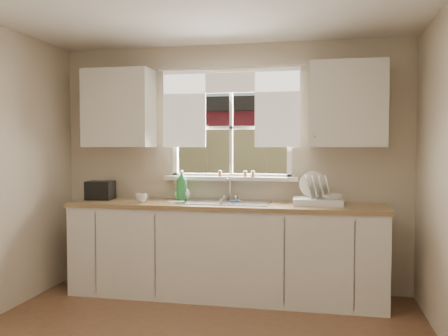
% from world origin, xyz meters
% --- Properties ---
extents(room_walls, '(3.62, 4.02, 2.50)m').
position_xyz_m(room_walls, '(0.00, -0.07, 1.24)').
color(room_walls, beige).
rests_on(room_walls, ground).
extents(window, '(1.38, 0.16, 1.06)m').
position_xyz_m(window, '(0.00, 2.00, 1.49)').
color(window, white).
rests_on(window, room_walls).
extents(curtains, '(1.50, 0.03, 0.81)m').
position_xyz_m(curtains, '(0.00, 1.95, 1.93)').
color(curtains, white).
rests_on(curtains, room_walls).
extents(base_cabinets, '(3.00, 0.62, 0.87)m').
position_xyz_m(base_cabinets, '(0.00, 1.68, 0.43)').
color(base_cabinets, silver).
rests_on(base_cabinets, ground).
extents(countertop, '(3.04, 0.65, 0.04)m').
position_xyz_m(countertop, '(0.00, 1.68, 0.89)').
color(countertop, olive).
rests_on(countertop, base_cabinets).
extents(upper_cabinet_left, '(0.70, 0.33, 0.80)m').
position_xyz_m(upper_cabinet_left, '(-1.15, 1.82, 1.85)').
color(upper_cabinet_left, silver).
rests_on(upper_cabinet_left, room_walls).
extents(upper_cabinet_right, '(0.70, 0.33, 0.80)m').
position_xyz_m(upper_cabinet_right, '(1.15, 1.82, 1.85)').
color(upper_cabinet_right, silver).
rests_on(upper_cabinet_right, room_walls).
extents(wall_outlet, '(0.08, 0.01, 0.12)m').
position_xyz_m(wall_outlet, '(0.88, 1.99, 1.08)').
color(wall_outlet, beige).
rests_on(wall_outlet, room_walls).
extents(sill_jars, '(0.38, 0.04, 0.06)m').
position_xyz_m(sill_jars, '(0.10, 1.94, 1.18)').
color(sill_jars, brown).
rests_on(sill_jars, window).
extents(backyard, '(20.00, 10.00, 6.13)m').
position_xyz_m(backyard, '(0.58, 8.42, 3.46)').
color(backyard, '#335421').
rests_on(backyard, ground).
extents(sink, '(0.88, 0.52, 0.40)m').
position_xyz_m(sink, '(0.00, 1.71, 0.84)').
color(sink, '#B7B7BC').
rests_on(sink, countertop).
extents(dish_rack, '(0.46, 0.36, 0.31)m').
position_xyz_m(dish_rack, '(0.88, 1.74, 0.98)').
color(dish_rack, white).
rests_on(dish_rack, countertop).
extents(bowl, '(0.25, 0.25, 0.05)m').
position_xyz_m(bowl, '(1.01, 1.69, 0.99)').
color(bowl, white).
rests_on(bowl, dish_rack).
extents(soap_bottle_a, '(0.14, 0.14, 0.31)m').
position_xyz_m(soap_bottle_a, '(-0.46, 1.77, 1.06)').
color(soap_bottle_a, '#2A823B').
rests_on(soap_bottle_a, countertop).
extents(soap_bottle_b, '(0.11, 0.11, 0.18)m').
position_xyz_m(soap_bottle_b, '(-0.46, 1.78, 1.00)').
color(soap_bottle_b, '#2D5DA9').
rests_on(soap_bottle_b, countertop).
extents(soap_bottle_c, '(0.18, 0.18, 0.19)m').
position_xyz_m(soap_bottle_c, '(-0.46, 1.80, 1.01)').
color(soap_bottle_c, beige).
rests_on(soap_bottle_c, countertop).
extents(saucer, '(0.17, 0.17, 0.01)m').
position_xyz_m(saucer, '(-0.48, 1.63, 0.92)').
color(saucer, white).
rests_on(saucer, countertop).
extents(cup, '(0.12, 0.12, 0.09)m').
position_xyz_m(cup, '(-0.81, 1.56, 0.96)').
color(cup, silver).
rests_on(cup, countertop).
extents(black_appliance, '(0.28, 0.25, 0.19)m').
position_xyz_m(black_appliance, '(-1.32, 1.72, 1.00)').
color(black_appliance, black).
rests_on(black_appliance, countertop).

